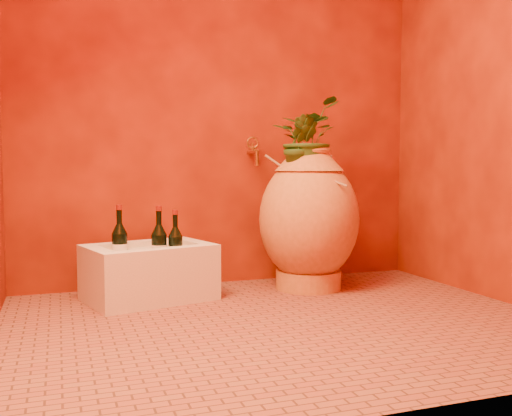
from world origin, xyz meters
name	(u,v)px	position (x,y,z in m)	size (l,w,h in m)	color
floor	(285,323)	(0.00, 0.00, 0.00)	(2.50, 2.50, 0.00)	brown
wall_back	(224,79)	(0.00, 1.00, 1.25)	(2.50, 0.02, 2.50)	#581105
wall_right	(511,62)	(1.25, 0.00, 1.25)	(0.02, 2.00, 2.50)	#581105
amphora	(309,218)	(0.41, 0.65, 0.41)	(0.70, 0.70, 0.83)	#C47A37
stone_basin	(149,273)	(-0.52, 0.67, 0.14)	(0.73, 0.60, 0.30)	beige
wine_bottle_a	(159,248)	(-0.47, 0.60, 0.29)	(0.08, 0.08, 0.34)	black
wine_bottle_b	(120,247)	(-0.66, 0.70, 0.29)	(0.08, 0.08, 0.35)	black
wine_bottle_c	(175,249)	(-0.39, 0.59, 0.28)	(0.08, 0.08, 0.32)	black
wall_tap	(254,150)	(0.16, 0.91, 0.82)	(0.08, 0.16, 0.18)	#9D6B24
plant_main	(306,138)	(0.40, 0.68, 0.88)	(0.41, 0.36, 0.46)	#264C1B
plant_side	(300,146)	(0.34, 0.61, 0.83)	(0.19, 0.16, 0.35)	#264C1B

